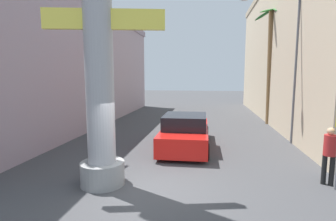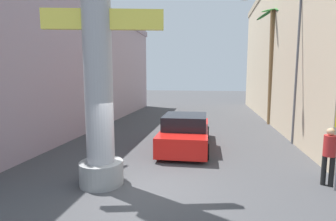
% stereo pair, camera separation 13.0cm
% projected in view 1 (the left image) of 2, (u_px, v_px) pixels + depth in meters
% --- Properties ---
extents(ground_plane, '(86.78, 86.78, 0.00)m').
position_uv_depth(ground_plane, '(182.00, 126.00, 17.34)').
color(ground_plane, '#424244').
extents(building_left, '(9.15, 23.17, 7.93)m').
position_uv_depth(building_left, '(40.00, 66.00, 17.83)').
color(building_left, '#9E8C99').
rests_on(building_left, ground).
extents(building_right, '(8.01, 22.84, 10.30)m').
position_uv_depth(building_right, '(324.00, 49.00, 18.53)').
color(building_right, '#C6B293').
rests_on(building_right, ground).
extents(neon_sign_pole, '(3.76, 1.31, 10.05)m').
position_uv_depth(neon_sign_pole, '(98.00, 26.00, 7.35)').
color(neon_sign_pole, '#9E9EA3').
rests_on(neon_sign_pole, ground).
extents(street_lamp, '(2.84, 0.28, 7.15)m').
position_uv_depth(street_lamp, '(287.00, 53.00, 12.35)').
color(street_lamp, '#59595E').
rests_on(street_lamp, ground).
extents(car_lead, '(2.20, 5.22, 1.56)m').
position_uv_depth(car_lead, '(185.00, 132.00, 12.03)').
color(car_lead, black).
rests_on(car_lead, ground).
extents(palm_tree_mid_right, '(2.52, 2.74, 7.70)m').
position_uv_depth(palm_tree_mid_right, '(271.00, 59.00, 17.52)').
color(palm_tree_mid_right, brown).
rests_on(palm_tree_mid_right, ground).
extents(palm_tree_near_right, '(2.92, 2.83, 9.68)m').
position_uv_depth(palm_tree_near_right, '(333.00, 8.00, 9.74)').
color(palm_tree_near_right, brown).
rests_on(palm_tree_near_right, ground).
extents(palm_tree_mid_left, '(3.23, 3.06, 7.04)m').
position_uv_depth(palm_tree_mid_left, '(92.00, 57.00, 17.42)').
color(palm_tree_mid_left, brown).
rests_on(palm_tree_mid_left, ground).
extents(palm_tree_near_left, '(3.11, 3.00, 9.63)m').
position_uv_depth(palm_tree_near_left, '(11.00, 14.00, 10.32)').
color(palm_tree_near_left, brown).
rests_on(palm_tree_near_left, ground).
extents(pedestrian_by_sign, '(0.46, 0.46, 1.76)m').
position_uv_depth(pedestrian_by_sign, '(329.00, 152.00, 7.77)').
color(pedestrian_by_sign, black).
rests_on(pedestrian_by_sign, ground).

